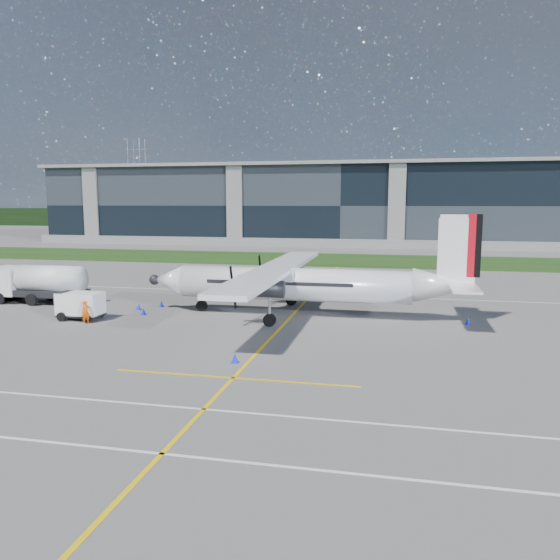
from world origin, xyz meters
The scene contains 17 objects.
ground centered at (0.00, 40.00, 0.00)m, with size 400.00×400.00×0.00m, color #5E5B59.
grass_strip centered at (0.00, 48.00, 0.02)m, with size 400.00×18.00×0.04m, color #15370F.
terminal_building centered at (0.00, 80.00, 7.50)m, with size 120.00×20.00×15.00m, color black.
tree_line centered at (0.00, 140.00, 3.00)m, with size 400.00×6.00×6.00m, color black.
pylon_west centered at (-80.00, 150.00, 15.00)m, with size 9.00×4.60×30.00m, color gray, non-canonical shape.
yellow_taxiway_centerline centered at (3.00, 10.00, 0.01)m, with size 0.20×70.00×0.01m, color yellow.
white_lane_line centered at (0.00, -14.00, 0.01)m, with size 90.00×0.15×0.01m, color white.
turboprop_aircraft centered at (3.95, 8.77, 3.73)m, with size 23.95×24.84×7.45m, color white, non-canonical shape.
fuel_tanker_truck centered at (-18.88, 9.19, 1.57)m, with size 8.35×2.71×3.13m, color silver, non-canonical shape.
baggage_tug centered at (-11.38, 4.21, 0.97)m, with size 3.22×1.93×1.93m, color white, non-canonical shape.
ground_crew_person centered at (-10.23, 3.01, 0.91)m, with size 0.74×0.53×1.83m, color #F25907.
safety_cone_stbdwing centered at (1.18, 20.66, 0.25)m, with size 0.36×0.36×0.50m, color #0C25D9.
safety_cone_fwd centered at (-9.01, 8.27, 0.25)m, with size 0.36×0.36×0.50m, color #0C25D9.
safety_cone_nose_stbd centered at (-7.79, 9.76, 0.25)m, with size 0.36×0.36×0.50m, color #0C25D9.
safety_cone_tail centered at (15.22, 8.27, 0.25)m, with size 0.36×0.36×0.50m, color #0C25D9.
safety_cone_nose_port centered at (-7.77, 6.59, 0.25)m, with size 0.36×0.36×0.50m, color #0C25D9.
safety_cone_portwing centered at (2.34, -3.57, 0.25)m, with size 0.36×0.36×0.50m, color #0C25D9.
Camera 1 is at (10.43, -29.80, 8.27)m, focal length 35.00 mm.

